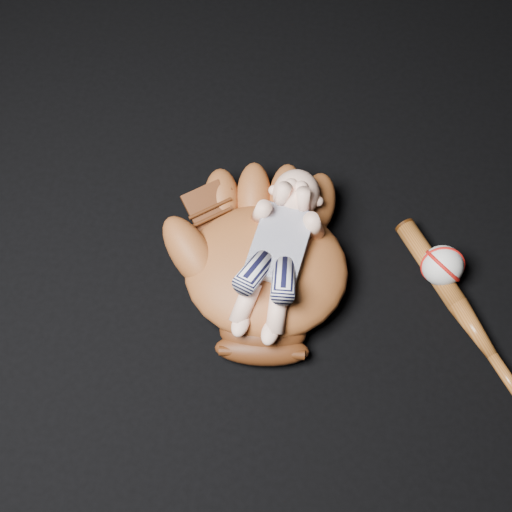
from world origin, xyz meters
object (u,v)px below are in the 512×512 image
baseball_bat (465,315)px  newborn_baby (276,255)px  baseball_glove (266,266)px  baseball (443,266)px

baseball_bat → newborn_baby: bearing=173.7°
newborn_baby → baseball_bat: bearing=4.6°
baseball_glove → newborn_baby: newborn_baby is taller
baseball_glove → baseball_bat: 0.41m
newborn_baby → baseball_bat: (0.38, -0.04, -0.10)m
baseball → newborn_baby: bearing=-171.3°
newborn_baby → baseball_bat: newborn_baby is taller
baseball_bat → baseball: (-0.05, 0.09, 0.02)m
baseball_bat → baseball: bearing=116.2°
newborn_baby → baseball: size_ratio=4.24×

